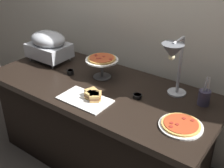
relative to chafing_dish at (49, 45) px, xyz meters
The scene contains 11 objects.
ground_plane 1.16m from the chafing_dish, ahead, with size 8.00×8.00×0.00m, color #4C443D.
back_wall 0.84m from the chafing_dish, 29.10° to the left, with size 4.40×0.04×2.40m, color beige.
buffet_table 0.88m from the chafing_dish, ahead, with size 1.90×0.84×0.76m.
chafing_dish is the anchor object (origin of this frame).
heat_lamp 1.25m from the chafing_dish, ahead, with size 0.15×0.31×0.45m.
pizza_plate_front 1.47m from the chafing_dish, ahead, with size 0.28×0.28×0.03m.
pizza_plate_center 0.62m from the chafing_dish, ahead, with size 0.27×0.27×0.18m.
sandwich_platter 0.85m from the chafing_dish, 23.30° to the right, with size 0.38×0.23×0.06m.
sauce_cup_near 0.40m from the chafing_dish, 16.48° to the right, with size 0.06×0.06×0.04m.
sauce_cup_far 1.05m from the chafing_dish, ahead, with size 0.07×0.07×0.03m.
utensil_holder 1.46m from the chafing_dish, ahead, with size 0.08×0.08×0.21m.
Camera 1 is at (1.23, -1.53, 1.83)m, focal length 44.94 mm.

